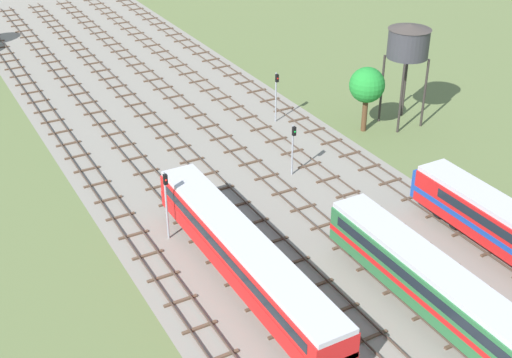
{
  "coord_description": "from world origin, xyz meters",
  "views": [
    {
      "loc": [
        -24.31,
        6.57,
        29.58
      ],
      "look_at": [
        0.0,
        50.37,
        1.5
      ],
      "focal_mm": 48.28,
      "sensor_mm": 36.0,
      "label": 1
    }
  ],
  "objects_px": {
    "passenger_coach_left_mid": "(243,255)",
    "signal_post_near": "(293,143)",
    "water_tower": "(409,42)",
    "signal_post_nearest": "(276,91)",
    "passenger_coach_centre_nearest": "(452,299)",
    "signal_post_mid": "(166,198)"
  },
  "relations": [
    {
      "from": "passenger_coach_left_mid",
      "to": "water_tower",
      "type": "relative_size",
      "value": 2.11
    },
    {
      "from": "passenger_coach_left_mid",
      "to": "signal_post_nearest",
      "type": "xyz_separation_m",
      "value": [
        15.74,
        22.4,
        0.76
      ]
    },
    {
      "from": "water_tower",
      "to": "signal_post_mid",
      "type": "distance_m",
      "value": 30.37
    },
    {
      "from": "signal_post_nearest",
      "to": "passenger_coach_left_mid",
      "type": "bearing_deg",
      "value": -125.1
    },
    {
      "from": "water_tower",
      "to": "signal_post_near",
      "type": "relative_size",
      "value": 2.16
    },
    {
      "from": "signal_post_nearest",
      "to": "signal_post_mid",
      "type": "distance_m",
      "value": 23.13
    },
    {
      "from": "passenger_coach_centre_nearest",
      "to": "signal_post_near",
      "type": "bearing_deg",
      "value": 84.21
    },
    {
      "from": "passenger_coach_centre_nearest",
      "to": "water_tower",
      "type": "xyz_separation_m",
      "value": [
        17.63,
        26.11,
        6.02
      ]
    },
    {
      "from": "signal_post_nearest",
      "to": "signal_post_near",
      "type": "xyz_separation_m",
      "value": [
        -4.5,
        -10.51,
        -0.28
      ]
    },
    {
      "from": "passenger_coach_left_mid",
      "to": "water_tower",
      "type": "xyz_separation_m",
      "value": [
        26.63,
        15.82,
        6.02
      ]
    },
    {
      "from": "water_tower",
      "to": "signal_post_nearest",
      "type": "bearing_deg",
      "value": 148.84
    },
    {
      "from": "signal_post_near",
      "to": "signal_post_mid",
      "type": "relative_size",
      "value": 0.84
    },
    {
      "from": "passenger_coach_left_mid",
      "to": "signal_post_near",
      "type": "xyz_separation_m",
      "value": [
        11.24,
        11.89,
        0.48
      ]
    },
    {
      "from": "water_tower",
      "to": "signal_post_mid",
      "type": "xyz_separation_m",
      "value": [
        -28.88,
        -7.95,
        -5.02
      ]
    },
    {
      "from": "signal_post_mid",
      "to": "water_tower",
      "type": "bearing_deg",
      "value": 15.4
    },
    {
      "from": "water_tower",
      "to": "signal_post_near",
      "type": "xyz_separation_m",
      "value": [
        -15.38,
        -3.93,
        -5.54
      ]
    },
    {
      "from": "passenger_coach_centre_nearest",
      "to": "signal_post_nearest",
      "type": "distance_m",
      "value": 33.39
    },
    {
      "from": "passenger_coach_left_mid",
      "to": "signal_post_nearest",
      "type": "bearing_deg",
      "value": 54.9
    },
    {
      "from": "passenger_coach_left_mid",
      "to": "water_tower",
      "type": "bearing_deg",
      "value": 30.71
    },
    {
      "from": "water_tower",
      "to": "signal_post_nearest",
      "type": "distance_m",
      "value": 13.77
    },
    {
      "from": "signal_post_near",
      "to": "signal_post_mid",
      "type": "distance_m",
      "value": 14.09
    },
    {
      "from": "signal_post_nearest",
      "to": "signal_post_mid",
      "type": "xyz_separation_m",
      "value": [
        -17.99,
        -14.54,
        0.24
      ]
    }
  ]
}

